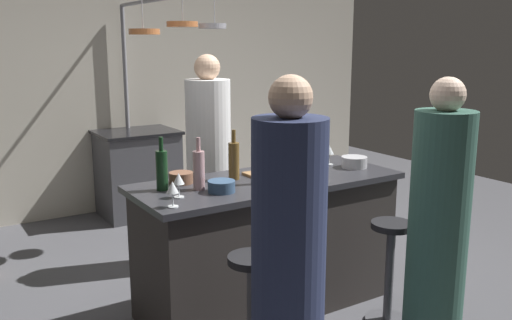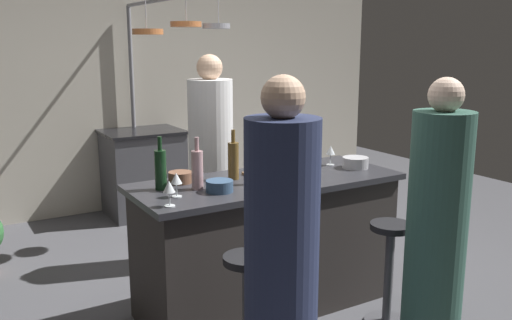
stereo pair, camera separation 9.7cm
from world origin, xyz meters
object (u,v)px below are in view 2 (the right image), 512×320
at_px(chef, 211,168).
at_px(guest_right, 436,230).
at_px(wine_bottle_rose, 197,169).
at_px(bar_stool_right, 389,269).
at_px(wine_glass_near_left_guest, 169,188).
at_px(wine_glass_by_chef, 176,179).
at_px(stove_range, 144,172).
at_px(cutting_board, 270,174).
at_px(mixing_bowl_steel, 355,163).
at_px(pepper_mill, 260,168).
at_px(bar_stool_left, 247,309).
at_px(wine_bottle_red, 161,169).
at_px(wine_bottle_amber, 233,160).
at_px(mixing_bowl_blue, 220,186).
at_px(wine_glass_near_right_guest, 331,151).
at_px(mixing_bowl_wooden, 180,177).
at_px(guest_left, 281,266).

distance_m(chef, guest_right, 1.96).
bearing_deg(wine_bottle_rose, bar_stool_right, -31.30).
bearing_deg(wine_glass_near_left_guest, wine_glass_by_chef, 55.45).
height_order(stove_range, cutting_board, cutting_board).
relative_size(guest_right, cutting_board, 5.01).
xyz_separation_m(guest_right, mixing_bowl_steel, (0.19, 0.93, 0.20)).
height_order(pepper_mill, wine_glass_near_left_guest, pepper_mill).
distance_m(bar_stool_left, bar_stool_right, 1.03).
bearing_deg(mixing_bowl_steel, wine_bottle_red, 173.55).
bearing_deg(wine_bottle_amber, mixing_bowl_steel, -9.96).
bearing_deg(mixing_bowl_blue, bar_stool_right, -28.03).
relative_size(wine_glass_near_right_guest, mixing_bowl_wooden, 0.96).
height_order(guest_left, mixing_bowl_wooden, guest_left).
relative_size(cutting_board, mixing_bowl_steel, 1.73).
bearing_deg(bar_stool_left, mixing_bowl_steel, 25.00).
xyz_separation_m(wine_bottle_rose, wine_glass_near_right_guest, (1.12, 0.11, -0.02)).
relative_size(bar_stool_left, mixing_bowl_blue, 4.10).
relative_size(bar_stool_left, bar_stool_right, 1.00).
bearing_deg(wine_glass_near_left_guest, guest_right, -28.85).
relative_size(chef, bar_stool_right, 2.49).
relative_size(guest_right, wine_bottle_red, 4.88).
relative_size(wine_bottle_red, wine_glass_near_right_guest, 2.25).
bearing_deg(wine_glass_near_right_guest, guest_left, -136.34).
bearing_deg(mixing_bowl_blue, wine_bottle_rose, 125.41).
distance_m(mixing_bowl_steel, mixing_bowl_wooden, 1.27).
distance_m(wine_bottle_red, mixing_bowl_blue, 0.38).
xyz_separation_m(wine_bottle_rose, wine_glass_by_chef, (-0.18, -0.10, -0.02)).
xyz_separation_m(bar_stool_right, wine_bottle_amber, (-0.72, 0.73, 0.65)).
bearing_deg(stove_range, guest_left, -98.97).
height_order(bar_stool_left, cutting_board, cutting_board).
height_order(wine_glass_by_chef, mixing_bowl_steel, wine_glass_by_chef).
bearing_deg(chef, guest_right, -75.94).
bearing_deg(bar_stool_left, wine_bottle_rose, 89.33).
bearing_deg(cutting_board, stove_range, 91.76).
height_order(wine_bottle_red, wine_glass_near_right_guest, wine_bottle_red).
height_order(cutting_board, pepper_mill, pepper_mill).
bearing_deg(mixing_bowl_steel, wine_bottle_amber, 170.04).
distance_m(guest_left, bar_stool_right, 1.19).
relative_size(wine_glass_by_chef, wine_glass_near_left_guest, 1.00).
bearing_deg(bar_stool_left, cutting_board, 50.28).
bearing_deg(bar_stool_right, wine_bottle_rose, 148.70).
height_order(stove_range, wine_bottle_red, wine_bottle_red).
bearing_deg(pepper_mill, wine_glass_near_right_guest, 15.23).
xyz_separation_m(guest_left, wine_glass_by_chef, (-0.14, 0.89, 0.24)).
distance_m(wine_bottle_red, wine_glass_near_right_guest, 1.32).
bearing_deg(mixing_bowl_steel, pepper_mill, -177.73).
height_order(chef, cutting_board, chef).
height_order(pepper_mill, wine_glass_by_chef, pepper_mill).
distance_m(guest_left, mixing_bowl_steel, 1.58).
relative_size(wine_bottle_rose, mixing_bowl_steel, 1.75).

